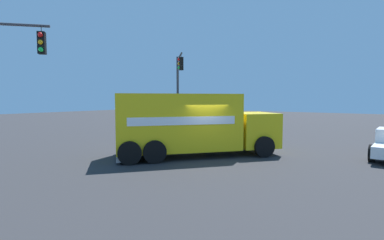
# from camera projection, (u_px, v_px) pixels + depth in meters

# --- Properties ---
(ground_plane) EXTENTS (100.00, 100.00, 0.00)m
(ground_plane) POSITION_uv_depth(u_px,v_px,m) (202.00, 157.00, 13.53)
(ground_plane) COLOR #2B2B2D
(delivery_truck) EXTENTS (6.98, 7.55, 2.99)m
(delivery_truck) POSITION_uv_depth(u_px,v_px,m) (191.00, 124.00, 13.73)
(delivery_truck) COLOR yellow
(delivery_truck) RESTS_ON ground
(traffic_light_primary) EXTENTS (2.59, 2.81, 6.32)m
(traffic_light_primary) POSITION_uv_depth(u_px,v_px,m) (179.00, 82.00, 23.13)
(traffic_light_primary) COLOR #38383D
(traffic_light_primary) RESTS_ON ground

